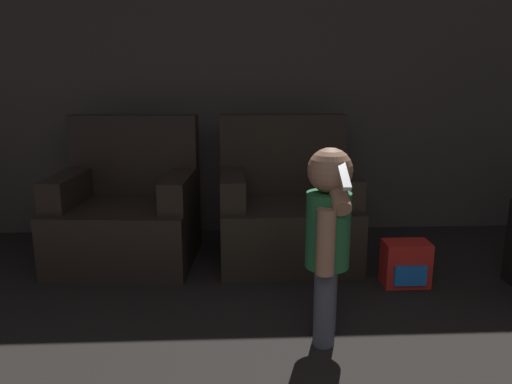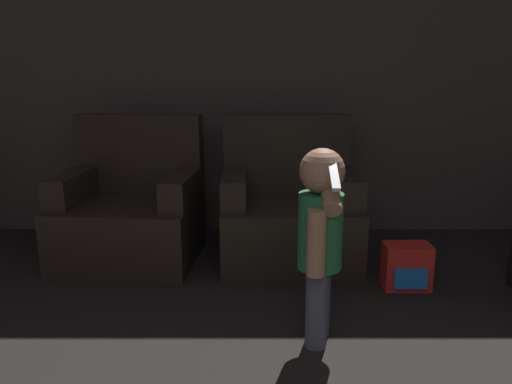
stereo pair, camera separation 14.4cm
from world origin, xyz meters
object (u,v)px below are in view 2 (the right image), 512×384
armchair_left (134,211)px  person_toddler (323,232)px  toy_backpack (409,267)px  armchair_right (291,211)px

armchair_left → person_toddler: 1.65m
armchair_left → toy_backpack: armchair_left is taller
armchair_left → person_toddler: armchair_left is taller
armchair_right → person_toddler: bearing=-87.3°
toy_backpack → armchair_left: bearing=163.2°
armchair_left → toy_backpack: size_ratio=3.55×
armchair_right → toy_backpack: 0.89m
armchair_right → toy_backpack: bearing=-39.2°
armchair_right → person_toddler: size_ratio=1.04×
armchair_left → toy_backpack: bearing=-12.0°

